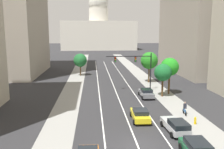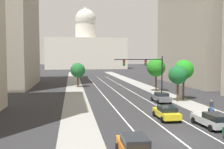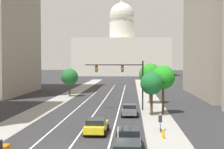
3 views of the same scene
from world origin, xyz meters
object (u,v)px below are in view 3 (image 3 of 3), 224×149
Objects in this scene: car_gray at (129,110)px; street_tree_far_right at (163,77)px; street_tree_mid_right at (152,84)px; car_yellow at (96,126)px; traffic_signal_mast at (125,75)px; street_tree_near_left at (70,77)px; fire_hydrant at (163,134)px; cyclist at (160,122)px; capitol_building at (122,53)px; street_tree_near_right at (150,75)px; car_silver at (128,135)px.

car_gray is 6.28m from street_tree_far_right.
car_yellow is at bearing -118.32° from street_tree_mid_right.
street_tree_far_right is at bearing -29.21° from traffic_signal_mast.
car_yellow is at bearing -74.93° from street_tree_near_left.
traffic_signal_mast reaches higher than car_gray.
cyclist is (0.04, 3.39, 0.39)m from fire_hydrant.
capitol_building is 8.47× the size of street_tree_near_left.
capitol_building is 122.78m from street_tree_mid_right.
traffic_signal_mast reaches higher than street_tree_far_right.
street_tree_far_right is 2.30m from street_tree_mid_right.
street_tree_mid_right is (2.83, 0.43, 3.30)m from car_gray.
street_tree_near_left reaches higher than cyclist.
cyclist reaches higher than car_gray.
traffic_signal_mast reaches higher than fire_hydrant.
car_yellow reaches higher than fire_hydrant.
street_tree_near_right is (4.03, 7.51, -0.25)m from traffic_signal_mast.
car_silver reaches higher than car_gray.
capitol_building reaches higher than street_tree_near_right.
capitol_building reaches higher than traffic_signal_mast.
street_tree_mid_right is at bearing -50.90° from traffic_signal_mast.
street_tree_far_right reaches higher than car_gray.
car_silver is 0.84× the size of street_tree_near_left.
capitol_building reaches higher than car_gray.
traffic_signal_mast reaches higher than street_tree_near_right.
car_silver is 0.84× the size of street_tree_mid_right.
street_tree_near_right reaches higher than car_gray.
car_yellow is at bearing -98.72° from traffic_signal_mast.
street_tree_mid_right reaches higher than cyclist.
car_yellow is 0.93× the size of car_silver.
car_silver is 6.37m from cyclist.
street_tree_near_left is at bearing 16.49° from car_yellow.
traffic_signal_mast is at bearing 150.79° from street_tree_far_right.
car_silver is 17.41m from street_tree_far_right.
fire_hydrant is (6.18, -1.75, -0.29)m from car_yellow.
street_tree_near_left is (-14.98, 34.46, 3.38)m from fire_hydrant.
capitol_building is at bearing 8.19° from cyclist.
fire_hydrant is at bearing -95.37° from street_tree_far_right.
street_tree_near_left is (-14.72, 21.74, -0.23)m from street_tree_mid_right.
car_yellow is 34.01m from street_tree_near_left.
car_silver is 38.62m from street_tree_near_left.
car_gray is 25.34m from street_tree_near_left.
capitol_building is 27.19× the size of cyclist.
street_tree_mid_right reaches higher than street_tree_near_left.
car_gray is 0.79× the size of street_tree_mid_right.
capitol_building is 132.31m from cyclist.
street_tree_near_left is at bearing 122.73° from traffic_signal_mast.
street_tree_mid_right reaches higher than car_yellow.
traffic_signal_mast reaches higher than street_tree_mid_right.
car_silver reaches higher than fire_hydrant.
street_tree_near_right reaches higher than fire_hydrant.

